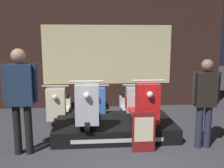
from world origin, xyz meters
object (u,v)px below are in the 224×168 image
(scooter_backrow_1, at_px, (96,105))
(scooter_display_left, at_px, (88,106))
(scooter_backrow_0, at_px, (59,105))
(person_right_browsing, at_px, (205,98))
(scooter_backrow_2, at_px, (131,104))
(price_sign_board, at_px, (144,132))
(person_left_browsing, at_px, (21,93))
(scooter_display_right, at_px, (141,105))

(scooter_backrow_1, bearing_deg, scooter_display_left, -98.57)
(scooter_backrow_0, height_order, person_right_browsing, person_right_browsing)
(scooter_backrow_1, relative_size, scooter_backrow_2, 1.00)
(scooter_display_left, bearing_deg, price_sign_board, -39.19)
(scooter_display_left, xyz_separation_m, scooter_backrow_0, (-0.73, 1.24, -0.30))
(scooter_backrow_0, distance_m, scooter_backrow_1, 0.92)
(scooter_backrow_2, xyz_separation_m, person_left_browsing, (-2.21, -1.94, 0.74))
(person_right_browsing, relative_size, price_sign_board, 2.22)
(person_right_browsing, bearing_deg, price_sign_board, -174.52)
(scooter_display_left, bearing_deg, scooter_display_right, 0.00)
(scooter_display_left, relative_size, price_sign_board, 2.30)
(person_left_browsing, bearing_deg, scooter_backrow_0, 78.93)
(scooter_display_left, height_order, scooter_backrow_1, scooter_display_left)
(scooter_backrow_0, xyz_separation_m, person_left_browsing, (-0.38, -1.94, 0.74))
(price_sign_board, bearing_deg, scooter_display_left, 140.81)
(person_left_browsing, height_order, person_right_browsing, person_left_browsing)
(scooter_display_right, xyz_separation_m, person_right_browsing, (1.02, -0.70, 0.28))
(scooter_display_left, relative_size, person_right_browsing, 1.04)
(scooter_display_left, height_order, person_left_browsing, person_left_browsing)
(scooter_display_right, distance_m, price_sign_board, 0.87)
(scooter_backrow_0, relative_size, scooter_backrow_1, 1.00)
(scooter_backrow_2, xyz_separation_m, price_sign_board, (-0.11, -2.05, 0.02))
(scooter_display_left, xyz_separation_m, price_sign_board, (0.99, -0.81, -0.28))
(scooter_backrow_0, distance_m, scooter_backrow_2, 1.83)
(scooter_display_left, bearing_deg, person_right_browsing, -18.21)
(scooter_display_left, height_order, person_right_browsing, person_right_browsing)
(person_left_browsing, height_order, price_sign_board, person_left_browsing)
(scooter_display_right, height_order, scooter_backrow_2, scooter_display_right)
(person_left_browsing, relative_size, person_right_browsing, 1.12)
(scooter_display_left, xyz_separation_m, scooter_backrow_1, (0.19, 1.24, -0.30))
(scooter_backrow_1, relative_size, person_left_browsing, 0.93)
(scooter_display_left, xyz_separation_m, scooter_backrow_2, (1.10, 1.24, -0.30))
(person_left_browsing, distance_m, price_sign_board, 2.23)
(scooter_backrow_2, height_order, person_right_browsing, person_right_browsing)
(scooter_display_left, distance_m, scooter_backrow_1, 1.29)
(person_right_browsing, bearing_deg, scooter_display_left, 161.79)
(scooter_backrow_0, bearing_deg, person_right_browsing, -34.11)
(person_right_browsing, bearing_deg, scooter_display_right, 145.54)
(scooter_backrow_2, bearing_deg, scooter_display_left, -131.71)
(scooter_display_left, xyz_separation_m, person_right_browsing, (2.13, -0.70, 0.28))
(scooter_display_right, height_order, person_left_browsing, person_left_browsing)
(price_sign_board, bearing_deg, scooter_display_right, 81.85)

